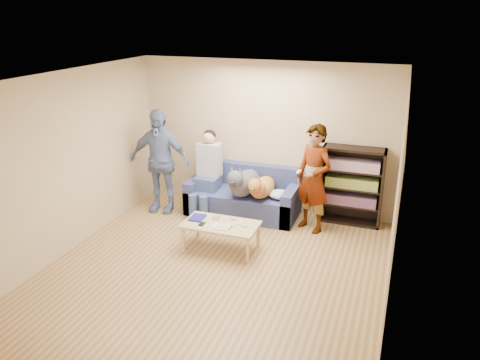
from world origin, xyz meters
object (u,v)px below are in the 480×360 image
at_px(coffee_table, 221,226).
at_px(person_standing_left, 160,161).
at_px(person_seated, 207,169).
at_px(bookshelf, 352,184).
at_px(sofa, 244,198).
at_px(person_standing_right, 314,179).
at_px(notebook_blue, 197,218).
at_px(dog_gray, 243,183).
at_px(dog_tan, 261,187).
at_px(camera_silver, 216,218).

bearing_deg(coffee_table, person_standing_left, 146.37).
xyz_separation_m(person_seated, bookshelf, (2.42, 0.36, -0.09)).
bearing_deg(person_standing_left, sofa, 8.75).
distance_m(person_seated, coffee_table, 1.51).
height_order(person_standing_right, notebook_blue, person_standing_right).
relative_size(dog_gray, bookshelf, 0.97).
xyz_separation_m(sofa, dog_tan, (0.39, -0.23, 0.33)).
xyz_separation_m(dog_gray, dog_tan, (0.31, -0.00, -0.04)).
height_order(person_seated, bookshelf, person_seated).
xyz_separation_m(notebook_blue, coffee_table, (0.40, -0.05, -0.06)).
bearing_deg(dog_tan, notebook_blue, -121.05).
relative_size(person_standing_right, bookshelf, 1.34).
bearing_deg(notebook_blue, bookshelf, 36.98).
xyz_separation_m(camera_silver, dog_gray, (0.07, 1.04, 0.21)).
bearing_deg(sofa, person_standing_right, -11.65).
distance_m(person_standing_left, dog_gray, 1.52).
distance_m(camera_silver, sofa, 1.27).
xyz_separation_m(notebook_blue, camera_silver, (0.28, 0.07, 0.01)).
bearing_deg(sofa, dog_tan, -30.34).
distance_m(sofa, bookshelf, 1.86).
bearing_deg(notebook_blue, camera_silver, 14.04).
bearing_deg(coffee_table, bookshelf, 43.90).
bearing_deg(dog_gray, dog_tan, -0.49).
distance_m(person_standing_left, dog_tan, 1.83).
bearing_deg(person_standing_left, person_seated, 10.78).
height_order(notebook_blue, sofa, sofa).
height_order(person_standing_right, sofa, person_standing_right).
distance_m(notebook_blue, coffee_table, 0.41).
distance_m(person_standing_right, dog_tan, 0.90).
distance_m(dog_gray, bookshelf, 1.79).
distance_m(person_standing_left, notebook_blue, 1.57).
xyz_separation_m(camera_silver, coffee_table, (0.12, -0.12, -0.07)).
distance_m(camera_silver, dog_tan, 1.11).
xyz_separation_m(camera_silver, person_seated, (-0.62, 1.13, 0.33)).
height_order(camera_silver, bookshelf, bookshelf).
distance_m(camera_silver, dog_gray, 1.06).
bearing_deg(person_seated, sofa, 11.52).
bearing_deg(notebook_blue, dog_tan, 58.95).
xyz_separation_m(person_seated, coffee_table, (0.74, -1.25, -0.40)).
relative_size(sofa, dog_tan, 1.67).
relative_size(dog_gray, dog_tan, 1.11).
height_order(camera_silver, dog_tan, dog_tan).
height_order(person_seated, dog_gray, person_seated).
xyz_separation_m(person_standing_left, dog_tan, (1.80, 0.13, -0.30)).
relative_size(person_standing_right, coffee_table, 1.58).
bearing_deg(dog_gray, person_standing_left, -174.87).
relative_size(person_seated, bookshelf, 1.13).
bearing_deg(person_seated, person_standing_right, -4.02).
bearing_deg(person_standing_right, person_standing_left, -148.87).
relative_size(notebook_blue, camera_silver, 2.36).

